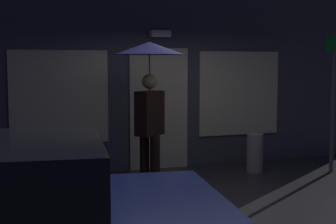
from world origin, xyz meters
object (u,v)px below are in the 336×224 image
Objects in this scene: street_sign_post at (333,92)px; sidewalk_bollard at (255,153)px; sidewalk_bollard_2 at (26,172)px; person_with_umbrella at (149,77)px.

sidewalk_bollard is (-1.29, 0.43, -1.08)m from street_sign_post.
sidewalk_bollard is 1.31× the size of sidewalk_bollard_2.
sidewalk_bollard is at bearing 156.65° from person_with_umbrella.
sidewalk_bollard is at bearing -1.60° from sidewalk_bollard_2.
street_sign_post is 3.67× the size of sidewalk_bollard.
street_sign_post reaches higher than sidewalk_bollard_2.
street_sign_post reaches higher than person_with_umbrella.
person_with_umbrella is at bearing -179.06° from street_sign_post.
sidewalk_bollard_2 is at bearing -54.91° from person_with_umbrella.
street_sign_post is 4.81× the size of sidewalk_bollard_2.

